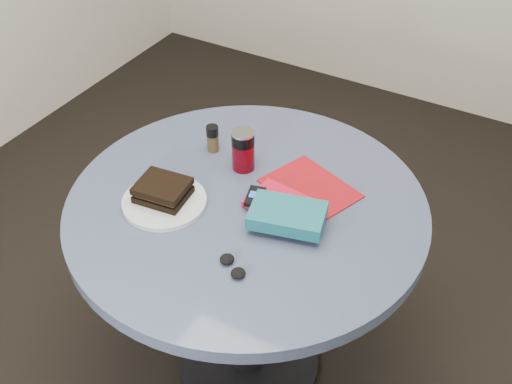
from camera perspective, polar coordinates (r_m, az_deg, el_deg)
The scene contains 11 objects.
ground at distance 2.32m, azimuth -0.67°, elevation -15.11°, with size 4.00×4.00×0.00m, color black.
table at distance 1.87m, azimuth -0.80°, elevation -4.73°, with size 1.00×1.00×0.75m.
plate at distance 1.77m, azimuth -8.14°, elevation -0.87°, with size 0.23×0.23×0.01m, color silver.
sandwich at distance 1.76m, azimuth -8.29°, elevation 0.17°, with size 0.15×0.13×0.05m.
soda_can at distance 1.85m, azimuth -1.15°, elevation 3.76°, with size 0.09×0.09×0.13m.
pepper_grinder at distance 1.94m, azimuth -3.88°, elevation 4.79°, with size 0.05×0.05×0.09m.
magazine at distance 1.81m, azimuth 4.82°, elevation 0.33°, with size 0.25×0.19×0.00m, color maroon.
red_book at distance 1.74m, azimuth 2.43°, elevation -1.16°, with size 0.19×0.13×0.02m, color red.
novel at distance 1.67m, azimuth 2.81°, elevation -2.08°, with size 0.19×0.13×0.04m, color #155764.
mp3_player at distance 1.74m, azimuth -0.08°, elevation -0.42°, with size 0.07×0.09×0.01m.
headphones at distance 1.58m, azimuth -2.10°, elevation -6.60°, with size 0.10×0.08×0.02m.
Camera 1 is at (0.69, -1.15, 1.90)m, focal length 45.00 mm.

